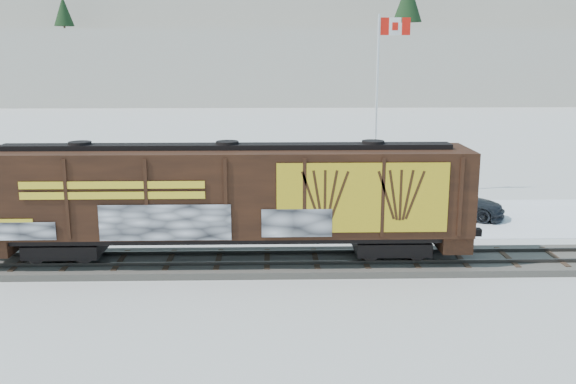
{
  "coord_description": "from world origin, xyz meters",
  "views": [
    {
      "loc": [
        -1.78,
        -25.22,
        8.67
      ],
      "look_at": [
        -1.06,
        3.0,
        2.45
      ],
      "focal_mm": 40.0,
      "sensor_mm": 36.0,
      "label": 1
    }
  ],
  "objects_px": {
    "flagpole": "(378,132)",
    "car_white": "(408,205)",
    "car_dark": "(453,202)",
    "car_silver": "(195,206)",
    "hopper_railcar": "(228,195)"
  },
  "relations": [
    {
      "from": "flagpole",
      "to": "car_dark",
      "type": "relative_size",
      "value": 2.02
    },
    {
      "from": "car_white",
      "to": "hopper_railcar",
      "type": "bearing_deg",
      "value": 146.47
    },
    {
      "from": "car_silver",
      "to": "car_white",
      "type": "distance_m",
      "value": 11.17
    },
    {
      "from": "flagpole",
      "to": "car_white",
      "type": "xyz_separation_m",
      "value": [
        0.75,
        -5.78,
        -3.14
      ]
    },
    {
      "from": "car_white",
      "to": "car_dark",
      "type": "height_order",
      "value": "car_dark"
    },
    {
      "from": "car_white",
      "to": "car_silver",
      "type": "bearing_deg",
      "value": 105.54
    },
    {
      "from": "hopper_railcar",
      "to": "flagpole",
      "type": "bearing_deg",
      "value": 58.09
    },
    {
      "from": "hopper_railcar",
      "to": "car_silver",
      "type": "relative_size",
      "value": 4.98
    },
    {
      "from": "car_dark",
      "to": "car_white",
      "type": "bearing_deg",
      "value": 124.6
    },
    {
      "from": "flagpole",
      "to": "car_silver",
      "type": "bearing_deg",
      "value": -152.28
    },
    {
      "from": "car_dark",
      "to": "flagpole",
      "type": "bearing_deg",
      "value": 55.74
    },
    {
      "from": "hopper_railcar",
      "to": "car_white",
      "type": "xyz_separation_m",
      "value": [
        8.88,
        7.28,
        -2.23
      ]
    },
    {
      "from": "flagpole",
      "to": "car_silver",
      "type": "distance_m",
      "value": 12.2
    },
    {
      "from": "flagpole",
      "to": "car_white",
      "type": "height_order",
      "value": "flagpole"
    },
    {
      "from": "hopper_railcar",
      "to": "car_dark",
      "type": "relative_size",
      "value": 3.63
    }
  ]
}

